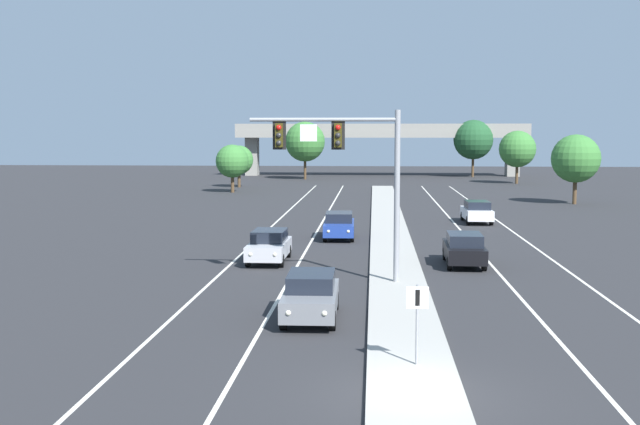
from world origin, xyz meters
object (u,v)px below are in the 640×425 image
(car_oncoming_blue, at_px, (339,225))
(car_oncoming_silver, at_px, (269,246))
(car_receding_white, at_px, (477,211))
(tree_far_right_a, at_px, (576,159))
(tree_far_left_a, at_px, (305,142))
(car_oncoming_grey, at_px, (311,295))
(car_receding_black, at_px, (464,249))
(tree_far_left_b, at_px, (232,161))
(overhead_signal_mast, at_px, (350,160))
(tree_far_right_c, at_px, (517,149))
(tree_far_left_c, at_px, (239,160))
(median_sign_post, at_px, (417,313))
(tree_far_right_b, at_px, (473,140))

(car_oncoming_blue, bearing_deg, car_oncoming_silver, -109.37)
(car_receding_white, xyz_separation_m, tree_far_right_a, (10.67, 15.30, 3.26))
(car_oncoming_blue, relative_size, tree_far_left_a, 0.57)
(car_oncoming_grey, height_order, car_receding_white, same)
(car_receding_black, height_order, tree_far_left_b, tree_far_left_b)
(overhead_signal_mast, height_order, car_oncoming_silver, overhead_signal_mast)
(car_oncoming_silver, relative_size, car_receding_black, 0.99)
(car_oncoming_grey, height_order, tree_far_left_b, tree_far_left_b)
(tree_far_left_a, bearing_deg, car_receding_white, -71.64)
(tree_far_left_b, height_order, tree_far_right_a, tree_far_right_a)
(car_oncoming_silver, height_order, tree_far_left_a, tree_far_left_a)
(car_receding_white, bearing_deg, tree_far_right_a, 55.11)
(car_oncoming_silver, distance_m, tree_far_right_c, 65.20)
(tree_far_left_c, distance_m, tree_far_right_c, 34.76)
(overhead_signal_mast, relative_size, median_sign_post, 3.27)
(median_sign_post, distance_m, car_receding_black, 17.26)
(overhead_signal_mast, height_order, tree_far_right_c, overhead_signal_mast)
(car_oncoming_blue, xyz_separation_m, tree_far_left_c, (-13.68, 43.50, 2.37))
(tree_far_right_a, bearing_deg, car_receding_black, -112.22)
(overhead_signal_mast, height_order, tree_far_right_a, overhead_signal_mast)
(median_sign_post, bearing_deg, tree_far_right_c, 77.94)
(car_receding_white, xyz_separation_m, tree_far_right_b, (6.89, 57.54, 4.54))
(overhead_signal_mast, distance_m, car_oncoming_grey, 7.73)
(overhead_signal_mast, distance_m, tree_far_left_b, 51.80)
(overhead_signal_mast, bearing_deg, car_oncoming_silver, 127.20)
(car_receding_white, height_order, tree_far_right_a, tree_far_right_a)
(tree_far_left_b, height_order, tree_far_right_c, tree_far_right_c)
(car_oncoming_grey, relative_size, tree_far_left_b, 0.88)
(median_sign_post, relative_size, tree_far_right_c, 0.33)
(tree_far_left_c, bearing_deg, tree_far_left_a, 67.84)
(median_sign_post, xyz_separation_m, tree_far_left_a, (-10.56, 85.31, 3.56))
(car_receding_black, height_order, tree_far_right_a, tree_far_right_a)
(tree_far_left_c, height_order, tree_far_left_a, tree_far_left_a)
(median_sign_post, bearing_deg, tree_far_left_c, 103.69)
(car_oncoming_grey, distance_m, tree_far_left_b, 57.55)
(overhead_signal_mast, distance_m, car_oncoming_silver, 8.22)
(car_oncoming_grey, height_order, car_oncoming_silver, same)
(car_receding_white, bearing_deg, tree_far_right_b, 83.17)
(overhead_signal_mast, bearing_deg, tree_far_right_a, 63.69)
(overhead_signal_mast, bearing_deg, car_oncoming_grey, -100.44)
(median_sign_post, distance_m, car_receding_white, 35.52)
(car_oncoming_silver, height_order, tree_far_left_b, tree_far_left_b)
(car_oncoming_grey, xyz_separation_m, tree_far_left_a, (-7.22, 79.69, 4.33))
(car_oncoming_grey, bearing_deg, car_oncoming_silver, 104.50)
(tree_far_right_b, bearing_deg, car_oncoming_silver, -104.46)
(car_receding_black, relative_size, car_receding_white, 1.00)
(car_oncoming_blue, xyz_separation_m, car_receding_white, (9.41, 8.86, 0.00))
(car_oncoming_grey, xyz_separation_m, tree_far_right_a, (20.15, 44.65, 3.26))
(tree_far_right_a, height_order, tree_far_left_c, tree_far_right_a)
(median_sign_post, xyz_separation_m, car_receding_white, (6.14, 34.97, -0.77))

